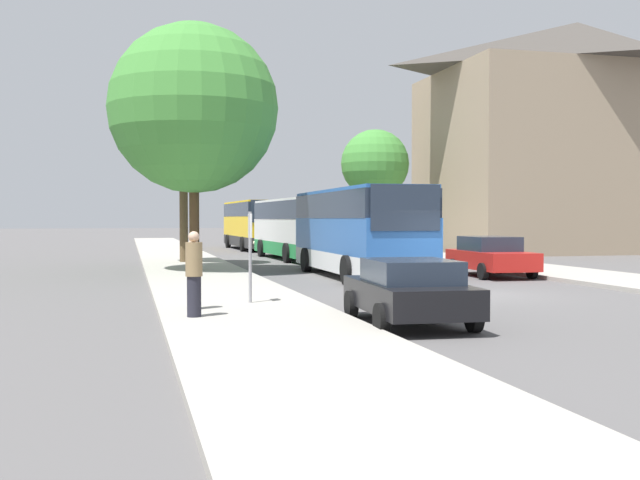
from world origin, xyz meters
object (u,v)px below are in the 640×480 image
at_px(parked_car_left_curb, 409,290).
at_px(pedestrian_waiting_far, 193,274).
at_px(bus_rear, 253,224).
at_px(parked_car_right_near, 491,256).
at_px(bus_front, 357,230).
at_px(tree_left_far, 183,145).
at_px(bus_stop_sign, 250,246).
at_px(pedestrian_waiting_near, 194,273).
at_px(bus_middle, 296,227).
at_px(parked_car_right_far, 385,246).
at_px(tree_left_near, 194,109).
at_px(tree_right_near, 375,164).

height_order(parked_car_left_curb, pedestrian_waiting_far, pedestrian_waiting_far).
height_order(bus_rear, parked_car_right_near, bus_rear).
distance_m(bus_front, tree_left_far, 11.52).
xyz_separation_m(bus_stop_sign, pedestrian_waiting_near, (-1.58, -2.36, -0.49)).
bearing_deg(bus_stop_sign, bus_rear, 80.62).
xyz_separation_m(bus_middle, bus_stop_sign, (-5.95, -21.43, -0.19)).
bearing_deg(parked_car_right_far, parked_car_right_near, 88.28).
distance_m(bus_middle, parked_car_right_far, 4.98).
height_order(pedestrian_waiting_near, tree_left_near, tree_left_near).
bearing_deg(bus_stop_sign, tree_right_near, 65.61).
xyz_separation_m(bus_front, pedestrian_waiting_near, (-7.11, -11.19, -0.70)).
bearing_deg(parked_car_right_near, tree_left_near, -18.77).
distance_m(parked_car_left_curb, tree_left_near, 17.07).
bearing_deg(pedestrian_waiting_far, tree_right_near, -8.99).
bearing_deg(parked_car_right_far, pedestrian_waiting_near, 60.35).
relative_size(bus_rear, pedestrian_waiting_near, 6.24).
bearing_deg(tree_left_near, parked_car_left_curb, -78.77).
relative_size(tree_left_near, tree_right_near, 1.25).
xyz_separation_m(bus_stop_sign, pedestrian_waiting_far, (-1.48, -1.02, -0.59)).
xyz_separation_m(tree_left_far, tree_right_near, (13.08, 10.20, 0.04)).
relative_size(bus_stop_sign, tree_right_near, 0.29).
relative_size(pedestrian_waiting_near, tree_left_far, 0.23).
distance_m(bus_front, tree_left_near, 8.26).
distance_m(parked_car_right_far, pedestrian_waiting_far, 24.58).
height_order(parked_car_right_near, parked_car_right_far, parked_car_right_near).
xyz_separation_m(bus_front, tree_left_near, (-5.86, 3.22, 4.86)).
distance_m(bus_rear, tree_left_far, 18.26).
bearing_deg(bus_stop_sign, bus_front, 57.95).
relative_size(parked_car_right_near, parked_car_right_far, 1.02).
bearing_deg(tree_right_near, tree_left_near, -129.15).
bearing_deg(parked_car_right_near, pedestrian_waiting_near, 42.25).
xyz_separation_m(bus_middle, pedestrian_waiting_near, (-7.53, -23.79, -0.67)).
bearing_deg(tree_left_near, tree_left_far, 89.95).
height_order(bus_front, parked_car_right_near, bus_front).
relative_size(parked_car_right_near, tree_left_far, 0.58).
relative_size(bus_front, tree_left_near, 1.08).
bearing_deg(pedestrian_waiting_near, tree_right_near, 11.77).
relative_size(parked_car_right_near, pedestrian_waiting_far, 2.80).
relative_size(bus_middle, bus_stop_sign, 4.72).
xyz_separation_m(bus_rear, parked_car_right_far, (4.97, -14.36, -1.10)).
relative_size(bus_rear, tree_right_near, 1.44).
height_order(parked_car_left_curb, parked_car_right_near, parked_car_right_near).
distance_m(tree_left_near, tree_left_far, 5.94).
distance_m(bus_front, tree_right_near, 20.98).
height_order(bus_stop_sign, pedestrian_waiting_near, bus_stop_sign).
xyz_separation_m(parked_car_right_far, bus_stop_sign, (-10.70, -20.33, 0.83)).
relative_size(parked_car_left_curb, tree_left_far, 0.53).
relative_size(tree_left_near, tree_left_far, 1.26).
bearing_deg(parked_car_right_near, tree_left_far, -40.40).
bearing_deg(bus_stop_sign, tree_left_far, 91.07).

